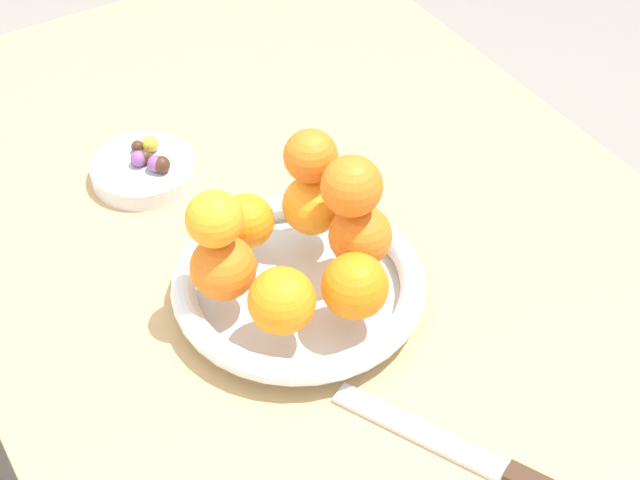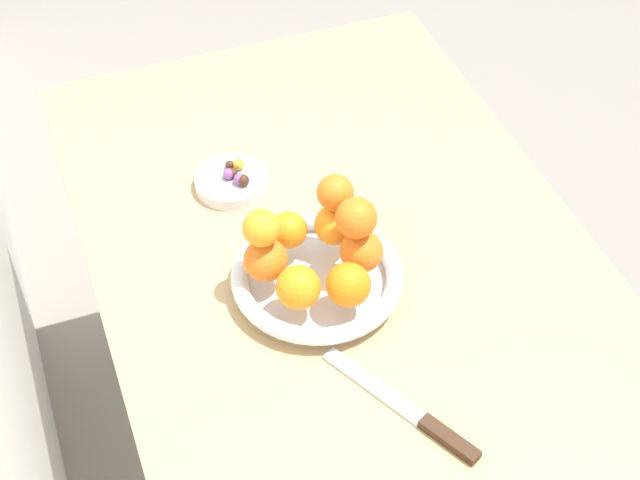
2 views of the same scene
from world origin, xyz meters
The scene contains 20 objects.
dining_table centered at (0.00, 0.00, 0.65)m, with size 1.10×0.76×0.74m.
fruit_bowl centered at (-0.10, 0.06, 0.76)m, with size 0.26×0.26×0.04m.
candy_dish centered at (0.16, 0.12, 0.75)m, with size 0.12×0.12×0.02m, color silver.
orange_0 centered at (-0.15, 0.11, 0.81)m, with size 0.06×0.06×0.06m, color orange.
orange_1 centered at (-0.17, 0.04, 0.81)m, with size 0.07×0.07×0.07m, color orange.
orange_2 centered at (-0.11, 0.00, 0.81)m, with size 0.06×0.06×0.06m, color orange.
orange_3 centered at (-0.05, 0.02, 0.81)m, with size 0.06×0.06×0.06m, color orange.
orange_4 centered at (-0.03, 0.08, 0.81)m, with size 0.06×0.06×0.06m, color orange.
orange_5 centered at (-0.08, 0.14, 0.81)m, with size 0.07×0.07×0.07m, color orange.
orange_6 centered at (-0.04, 0.01, 0.87)m, with size 0.06×0.06×0.06m, color orange.
orange_7 centered at (-0.08, 0.14, 0.87)m, with size 0.05×0.05×0.05m, color orange.
orange_8 centered at (-0.11, 0.01, 0.87)m, with size 0.06×0.06×0.06m, color orange.
candy_ball_0 centered at (0.14, 0.11, 0.77)m, with size 0.02×0.02×0.02m, color #8C4C99.
candy_ball_1 centered at (0.16, 0.12, 0.77)m, with size 0.02×0.02×0.02m, color #472819.
candy_ball_2 centered at (0.16, 0.12, 0.77)m, with size 0.02×0.02×0.02m, color #8C4C99.
candy_ball_3 centered at (0.14, 0.11, 0.77)m, with size 0.02×0.02×0.02m, color #472819.
candy_ball_4 centered at (0.19, 0.11, 0.77)m, with size 0.02×0.02×0.02m, color #472819.
candy_ball_5 centered at (0.18, 0.10, 0.77)m, with size 0.02×0.02×0.02m, color gold.
candy_ball_6 centered at (0.16, 0.13, 0.77)m, with size 0.01×0.01×0.01m, color #472819.
knife centered at (-0.36, 0.02, 0.75)m, with size 0.24×0.14×0.01m.
Camera 1 is at (-0.69, 0.40, 1.48)m, focal length 55.00 mm.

